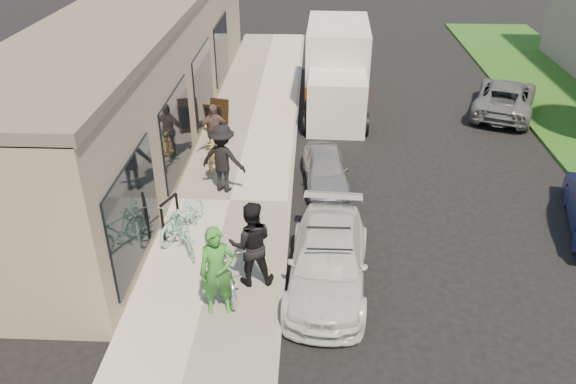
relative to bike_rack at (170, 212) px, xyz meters
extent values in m
plane|color=black|center=(3.16, -1.42, -0.72)|extent=(120.00, 120.00, 0.00)
cube|color=beige|center=(1.16, 1.58, -0.65)|extent=(3.00, 34.00, 0.15)
cube|color=gray|center=(2.71, 1.58, -0.66)|extent=(0.12, 34.00, 0.13)
cube|color=tan|center=(-2.09, 6.58, 1.28)|extent=(3.50, 20.00, 4.00)
cube|color=#6D5F52|center=(-2.09, 6.58, 3.38)|extent=(3.60, 20.00, 0.25)
cube|color=black|center=(-0.32, -1.42, 0.88)|extent=(0.06, 3.00, 2.20)
cube|color=black|center=(-0.32, 2.58, 0.88)|extent=(0.06, 3.00, 2.20)
cube|color=black|center=(-0.32, 6.58, 0.88)|extent=(0.06, 3.00, 2.20)
cube|color=black|center=(-0.32, 10.58, 0.88)|extent=(0.06, 3.00, 2.20)
cylinder|color=black|center=(-0.11, -0.28, -0.11)|extent=(0.07, 0.07, 0.91)
cylinder|color=black|center=(0.11, 0.28, -0.11)|extent=(0.07, 0.07, 0.91)
cylinder|color=black|center=(0.00, 0.00, 0.34)|extent=(0.28, 0.59, 0.07)
cube|color=black|center=(0.14, 5.71, -0.04)|extent=(0.68, 0.41, 1.05)
cube|color=black|center=(0.23, 6.08, -0.04)|extent=(0.68, 0.41, 1.05)
cube|color=black|center=(0.13, 5.67, 0.02)|extent=(0.54, 0.29, 0.76)
imported|color=silver|center=(3.66, -1.51, -0.14)|extent=(1.91, 4.09, 1.15)
cylinder|color=black|center=(3.66, -1.94, 0.45)|extent=(0.91, 0.04, 0.04)
cylinder|color=black|center=(3.66, -1.17, 0.45)|extent=(0.91, 0.04, 0.04)
imported|color=#96969B|center=(3.66, 2.80, -0.23)|extent=(1.39, 2.96, 0.98)
cube|color=silver|center=(4.06, 6.74, 0.18)|extent=(1.96, 1.96, 1.81)
cube|color=black|center=(4.06, 6.74, 0.56)|extent=(1.76, 0.11, 0.86)
cube|color=silver|center=(4.15, 9.59, 0.75)|extent=(2.30, 4.05, 2.76)
cube|color=#D8550C|center=(4.15, 9.59, 0.13)|extent=(2.32, 4.07, 0.52)
cylinder|color=black|center=(3.10, 6.30, -0.34)|extent=(0.26, 0.77, 0.76)
cylinder|color=black|center=(5.00, 6.24, -0.34)|extent=(0.26, 0.77, 0.76)
cylinder|color=black|center=(3.13, 7.34, -0.34)|extent=(0.26, 0.77, 0.76)
cylinder|color=black|center=(5.03, 7.29, -0.34)|extent=(0.26, 0.77, 0.76)
cylinder|color=black|center=(3.24, 10.95, -0.34)|extent=(0.26, 0.77, 0.76)
cylinder|color=black|center=(5.14, 10.89, -0.34)|extent=(0.26, 0.77, 0.76)
imported|color=#5C5F62|center=(10.14, 8.44, -0.14)|extent=(3.32, 4.62, 1.17)
imported|color=#B6B6B8|center=(1.45, -1.82, 0.01)|extent=(1.62, 2.33, 1.16)
imported|color=#36872D|center=(1.54, -2.61, 0.37)|extent=(0.77, 0.59, 1.88)
imported|color=black|center=(2.08, -1.69, 0.37)|extent=(1.01, 0.84, 1.89)
imported|color=#94DCCB|center=(0.45, -0.65, -0.12)|extent=(1.10, 1.53, 0.91)
imported|color=#94DCCB|center=(0.29, 0.00, -0.11)|extent=(1.22, 1.85, 0.92)
imported|color=gold|center=(0.40, 3.51, -0.11)|extent=(0.62, 1.56, 0.91)
imported|color=black|center=(0.95, 2.11, 0.36)|extent=(1.35, 1.00, 1.87)
imported|color=brown|center=(0.38, 4.11, 0.26)|extent=(1.05, 0.70, 1.66)
camera|label=1|loc=(3.25, -10.93, 6.92)|focal=35.00mm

